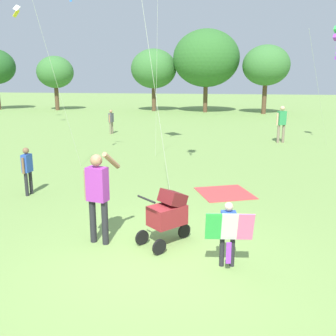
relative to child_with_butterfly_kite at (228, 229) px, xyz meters
The scene contains 9 objects.
ground_plane 1.34m from the child_with_butterfly_kite, behind, with size 120.00×120.00×0.00m, color #75994C.
treeline_distant 27.83m from the child_with_butterfly_kite, 102.32° to the left, with size 27.13×4.90×6.70m.
child_with_butterfly_kite is the anchor object (origin of this frame).
person_adult_flyer 2.44m from the child_with_butterfly_kite, 166.15° to the left, with size 0.62×0.51×1.75m.
stroller 1.31m from the child_with_butterfly_kite, 145.89° to the left, with size 0.95×1.00×1.03m.
person_red_shirt 15.18m from the child_with_butterfly_kite, 114.07° to the left, with size 0.23×0.40×1.27m.
person_sitting_far 12.61m from the child_with_butterfly_kite, 79.32° to the left, with size 0.50×0.36×1.69m.
person_couple_left 6.01m from the child_with_butterfly_kite, 148.49° to the left, with size 0.19×0.40×1.25m.
picnic_blanket 4.10m from the child_with_butterfly_kite, 91.23° to the left, with size 1.31×1.33×0.02m, color #CC3D3D.
Camera 1 is at (1.11, -5.79, 3.03)m, focal length 41.25 mm.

